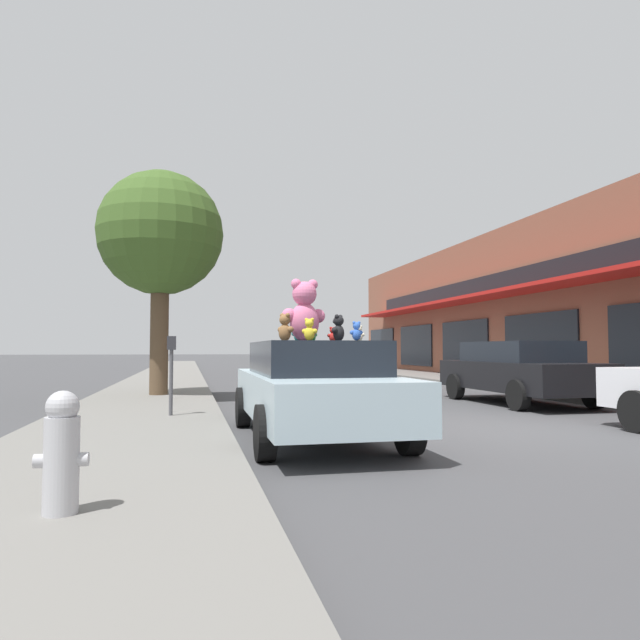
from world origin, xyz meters
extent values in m
plane|color=#424244|center=(0.00, 0.00, 0.00)|extent=(260.00, 260.00, 0.00)
cube|color=slate|center=(-5.31, 0.00, 0.08)|extent=(2.74, 90.00, 0.16)
cube|color=red|center=(5.98, 8.51, 3.14)|extent=(1.40, 30.44, 0.12)
cube|color=black|center=(6.63, 8.51, 3.69)|extent=(0.08, 28.99, 0.70)
cube|color=black|center=(6.64, 8.51, 1.40)|extent=(0.06, 3.93, 2.00)
cube|color=black|center=(6.64, 13.69, 1.40)|extent=(0.06, 3.93, 2.00)
cube|color=black|center=(6.64, 18.86, 1.40)|extent=(0.06, 3.93, 2.00)
cube|color=black|center=(6.64, 24.04, 1.40)|extent=(0.06, 3.93, 2.00)
cube|color=#ADC6D1|center=(-2.83, -0.39, 0.60)|extent=(1.74, 4.52, 0.57)
cube|color=black|center=(-2.83, -0.39, 1.10)|extent=(1.52, 2.49, 0.44)
cylinder|color=black|center=(-3.65, 1.02, 0.31)|extent=(0.20, 0.62, 0.62)
cylinder|color=black|center=(-1.98, 1.00, 0.31)|extent=(0.20, 0.62, 0.62)
cylinder|color=black|center=(-3.67, -1.78, 0.31)|extent=(0.20, 0.62, 0.62)
cylinder|color=black|center=(-2.00, -1.79, 0.31)|extent=(0.20, 0.62, 0.62)
ellipsoid|color=pink|center=(-2.94, -0.32, 1.59)|extent=(0.46, 0.41, 0.54)
sphere|color=pink|center=(-2.94, -0.32, 1.98)|extent=(0.39, 0.39, 0.34)
sphere|color=pink|center=(-2.82, -0.30, 2.11)|extent=(0.16, 0.16, 0.14)
sphere|color=pink|center=(-3.06, -0.34, 2.11)|extent=(0.16, 0.16, 0.14)
sphere|color=#FFA3DA|center=(-2.96, -0.17, 1.96)|extent=(0.15, 0.15, 0.13)
sphere|color=pink|center=(-2.73, -0.25, 1.68)|extent=(0.22, 0.22, 0.20)
sphere|color=pink|center=(-3.16, -0.32, 1.68)|extent=(0.22, 0.22, 0.20)
ellipsoid|color=black|center=(-2.54, -0.65, 1.43)|extent=(0.22, 0.23, 0.22)
sphere|color=black|center=(-2.54, -0.65, 1.60)|extent=(0.20, 0.20, 0.14)
sphere|color=black|center=(-2.51, -0.61, 1.65)|extent=(0.08, 0.08, 0.06)
sphere|color=black|center=(-2.58, -0.69, 1.65)|extent=(0.08, 0.08, 0.06)
sphere|color=#3A3A3D|center=(-2.59, -0.61, 1.59)|extent=(0.08, 0.08, 0.05)
sphere|color=black|center=(-2.49, -0.58, 1.47)|extent=(0.12, 0.12, 0.08)
sphere|color=black|center=(-2.61, -0.71, 1.47)|extent=(0.12, 0.12, 0.08)
ellipsoid|color=beige|center=(-2.29, -0.74, 1.38)|extent=(0.12, 0.11, 0.13)
sphere|color=beige|center=(-2.29, -0.74, 1.48)|extent=(0.11, 0.11, 0.08)
sphere|color=beige|center=(-2.26, -0.75, 1.51)|extent=(0.04, 0.04, 0.04)
sphere|color=beige|center=(-2.31, -0.73, 1.51)|extent=(0.04, 0.04, 0.04)
sphere|color=white|center=(-2.27, -0.70, 1.48)|extent=(0.04, 0.04, 0.03)
sphere|color=beige|center=(-2.23, -0.75, 1.41)|extent=(0.06, 0.06, 0.05)
sphere|color=beige|center=(-2.33, -0.71, 1.41)|extent=(0.06, 0.06, 0.05)
ellipsoid|color=red|center=(-2.52, -0.26, 1.38)|extent=(0.12, 0.11, 0.13)
sphere|color=red|center=(-2.52, -0.26, 1.48)|extent=(0.10, 0.10, 0.08)
sphere|color=red|center=(-2.50, -0.25, 1.51)|extent=(0.04, 0.04, 0.04)
sphere|color=red|center=(-2.55, -0.27, 1.51)|extent=(0.04, 0.04, 0.04)
sphere|color=#FF4741|center=(-2.53, -0.23, 1.48)|extent=(0.04, 0.04, 0.03)
sphere|color=red|center=(-2.47, -0.24, 1.41)|extent=(0.06, 0.06, 0.05)
sphere|color=red|center=(-2.58, -0.26, 1.41)|extent=(0.06, 0.06, 0.05)
ellipsoid|color=blue|center=(-2.54, -1.48, 1.39)|extent=(0.12, 0.11, 0.14)
sphere|color=blue|center=(-2.54, -1.48, 1.50)|extent=(0.10, 0.10, 0.09)
sphere|color=blue|center=(-2.51, -1.47, 1.53)|extent=(0.04, 0.04, 0.04)
sphere|color=blue|center=(-2.57, -1.48, 1.53)|extent=(0.04, 0.04, 0.04)
sphere|color=#548DFF|center=(-2.55, -1.44, 1.49)|extent=(0.04, 0.04, 0.03)
sphere|color=blue|center=(-2.48, -1.46, 1.42)|extent=(0.06, 0.06, 0.05)
sphere|color=blue|center=(-2.60, -1.48, 1.42)|extent=(0.06, 0.06, 0.05)
ellipsoid|color=green|center=(-2.75, 0.10, 1.40)|extent=(0.15, 0.13, 0.16)
sphere|color=green|center=(-2.75, 0.10, 1.52)|extent=(0.13, 0.13, 0.10)
sphere|color=green|center=(-2.71, 0.11, 1.56)|extent=(0.05, 0.05, 0.04)
sphere|color=green|center=(-2.78, 0.09, 1.56)|extent=(0.05, 0.05, 0.04)
sphere|color=#5ADA6D|center=(-2.76, 0.14, 1.51)|extent=(0.05, 0.05, 0.04)
sphere|color=green|center=(-2.69, 0.13, 1.43)|extent=(0.07, 0.07, 0.06)
sphere|color=green|center=(-2.81, 0.09, 1.43)|extent=(0.07, 0.07, 0.06)
ellipsoid|color=yellow|center=(-3.06, -1.24, 1.40)|extent=(0.17, 0.17, 0.17)
sphere|color=yellow|center=(-3.06, -1.24, 1.53)|extent=(0.15, 0.15, 0.11)
sphere|color=yellow|center=(-3.03, -1.26, 1.57)|extent=(0.06, 0.06, 0.05)
sphere|color=yellow|center=(-3.10, -1.22, 1.57)|extent=(0.06, 0.06, 0.05)
sphere|color=#FFFF4D|center=(-3.04, -1.20, 1.52)|extent=(0.06, 0.06, 0.04)
sphere|color=yellow|center=(-3.00, -1.27, 1.43)|extent=(0.09, 0.09, 0.06)
sphere|color=yellow|center=(-3.11, -1.19, 1.43)|extent=(0.09, 0.09, 0.06)
ellipsoid|color=olive|center=(-3.26, -0.60, 1.43)|extent=(0.22, 0.23, 0.23)
sphere|color=olive|center=(-3.26, -0.60, 1.60)|extent=(0.20, 0.20, 0.15)
sphere|color=olive|center=(-3.23, -0.64, 1.66)|extent=(0.09, 0.09, 0.06)
sphere|color=olive|center=(-3.29, -0.55, 1.66)|extent=(0.09, 0.09, 0.06)
sphere|color=tan|center=(-3.21, -0.56, 1.60)|extent=(0.08, 0.08, 0.06)
sphere|color=olive|center=(-3.20, -0.67, 1.47)|extent=(0.12, 0.12, 0.08)
sphere|color=olive|center=(-3.30, -0.51, 1.47)|extent=(0.12, 0.12, 0.08)
ellipsoid|color=teal|center=(-2.97, -0.03, 1.41)|extent=(0.16, 0.15, 0.18)
sphere|color=teal|center=(-2.97, -0.03, 1.54)|extent=(0.14, 0.14, 0.11)
sphere|color=teal|center=(-2.93, -0.04, 1.58)|extent=(0.06, 0.06, 0.05)
sphere|color=teal|center=(-3.01, -0.02, 1.58)|extent=(0.06, 0.06, 0.05)
sphere|color=#47CDC6|center=(-2.95, 0.02, 1.53)|extent=(0.05, 0.05, 0.04)
sphere|color=teal|center=(-2.90, -0.04, 1.44)|extent=(0.08, 0.08, 0.06)
sphere|color=teal|center=(-3.03, 0.00, 1.44)|extent=(0.08, 0.08, 0.06)
cylinder|color=black|center=(1.91, -0.90, 0.31)|extent=(0.20, 0.62, 0.62)
cube|color=black|center=(2.73, 3.47, 0.62)|extent=(1.78, 4.38, 0.63)
cube|color=black|center=(2.73, 3.47, 1.16)|extent=(1.56, 2.56, 0.45)
cylinder|color=black|center=(1.85, 4.83, 0.31)|extent=(0.20, 0.62, 0.62)
cylinder|color=black|center=(3.60, 4.83, 0.31)|extent=(0.20, 0.62, 0.62)
cylinder|color=black|center=(1.85, 2.12, 0.31)|extent=(0.20, 0.62, 0.62)
cylinder|color=black|center=(3.60, 2.12, 0.31)|extent=(0.20, 0.62, 0.62)
cylinder|color=brown|center=(-5.17, 5.89, 1.44)|extent=(0.42, 0.42, 2.56)
sphere|color=#3D5B23|center=(-5.17, 5.89, 3.97)|extent=(2.94, 2.94, 2.94)
cylinder|color=#B2B2B7|center=(-5.29, -3.99, 0.47)|extent=(0.22, 0.22, 0.62)
sphere|color=#B2B2B7|center=(-5.29, -3.99, 0.84)|extent=(0.21, 0.21, 0.21)
cylinder|color=#B2B2B7|center=(-5.40, -3.99, 0.50)|extent=(0.10, 0.09, 0.09)
cylinder|color=#B2B2B7|center=(-5.17, -3.99, 0.50)|extent=(0.10, 0.09, 0.09)
cylinder|color=#4C4C51|center=(-4.76, 1.49, 0.68)|extent=(0.06, 0.06, 1.05)
cube|color=#2D2D33|center=(-4.76, 1.49, 1.32)|extent=(0.14, 0.10, 0.22)
camera|label=1|loc=(-4.49, -8.00, 1.22)|focal=32.00mm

